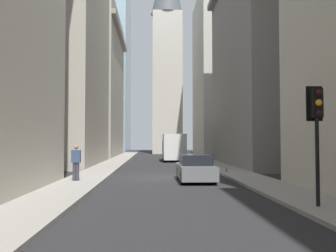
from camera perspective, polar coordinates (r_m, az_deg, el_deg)
name	(u,v)px	position (r m, az deg, el deg)	size (l,w,h in m)	color
ground_plane	(167,177)	(21.92, -0.13, -7.92)	(135.00, 135.00, 0.00)	#262628
sidewalk_right	(90,176)	(22.18, -11.92, -7.62)	(90.00, 2.20, 0.14)	gray
sidewalk_left	(243,176)	(22.55, 11.48, -7.54)	(90.00, 2.20, 0.14)	gray
building_left_far	(232,77)	(54.19, 9.88, 7.54)	(12.72, 10.00, 22.80)	#B7B2A5
building_left_midfar	(284,48)	(34.39, 17.47, 11.45)	(15.66, 10.50, 20.50)	gray
building_right_far	(82,85)	(52.65, -13.15, 6.26)	(18.44, 10.50, 19.89)	#A8A091
building_right_midfar	(43,64)	(35.00, -18.77, 9.13)	(14.03, 10.00, 18.04)	#A8A091
church_spire	(167,46)	(64.77, -0.15, 12.33)	(5.49, 5.49, 35.54)	#B7B2A5
delivery_truck	(174,147)	(39.23, 0.87, -3.32)	(6.46, 2.25, 2.84)	silver
hatchback_grey	(195,169)	(19.64, 4.27, -6.62)	(4.30, 1.78, 1.42)	slate
traffic_light_foreground	(317,117)	(12.23, 22.06, 1.27)	(0.43, 0.52, 3.71)	black
pedestrian	(76,161)	(19.13, -14.07, -5.29)	(0.26, 0.44, 1.80)	#33333D
discarded_bottle	(226,170)	(24.09, 9.03, -6.79)	(0.07, 0.07, 0.27)	brown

